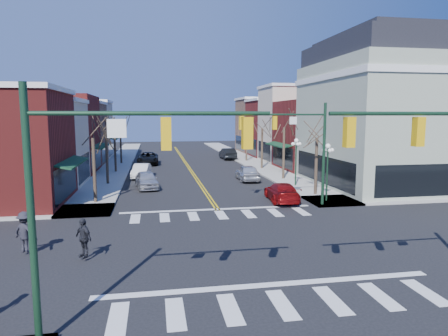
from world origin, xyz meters
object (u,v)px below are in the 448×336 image
car_right_near (282,192)px  car_right_far (228,154)px  pedestrian_dark_b (25,232)px  lamppost_corner (327,162)px  pedestrian_dark_a (83,238)px  car_right_mid (247,173)px  car_left_mid (141,171)px  car_left_far (148,158)px  car_left_near (147,180)px  victorian_corner (387,112)px  lamppost_midblock (296,154)px

car_right_near → car_right_far: size_ratio=0.98×
car_right_far → pedestrian_dark_b: (-16.40, -37.91, 0.28)m
lamppost_corner → pedestrian_dark_a: bearing=-149.4°
lamppost_corner → pedestrian_dark_a: (-15.50, -9.17, -1.95)m
lamppost_corner → car_right_mid: size_ratio=0.94×
car_left_mid → car_right_far: 19.61m
car_right_mid → car_left_far: bearing=-55.0°
car_left_near → car_right_far: car_right_far is taller
lamppost_corner → car_right_mid: lamppost_corner is taller
car_left_near → pedestrian_dark_a: size_ratio=2.54×
pedestrian_dark_b → car_left_near: bearing=-77.8°
car_left_near → lamppost_corner: bearing=-39.5°
victorian_corner → lamppost_corner: bearing=-144.1°
car_left_mid → victorian_corner: bearing=-13.1°
car_right_near → car_right_far: car_right_far is taller
car_left_near → victorian_corner: bearing=-13.3°
lamppost_corner → car_left_mid: 19.87m
pedestrian_dark_a → pedestrian_dark_b: pedestrian_dark_b is taller
car_left_mid → pedestrian_dark_b: bearing=-94.0°
car_left_near → car_right_far: size_ratio=0.90×
lamppost_midblock → pedestrian_dark_b: size_ratio=2.30×
lamppost_corner → pedestrian_dark_b: lamppost_corner is taller
car_right_far → pedestrian_dark_b: pedestrian_dark_b is taller
lamppost_corner → pedestrian_dark_a: size_ratio=2.50×
car_left_far → car_right_near: bearing=-67.1°
victorian_corner → car_right_mid: (-11.70, 4.69, -5.87)m
lamppost_midblock → pedestrian_dark_a: lamppost_midblock is taller
car_left_near → car_right_mid: 9.99m
victorian_corner → car_left_far: (-21.45, 19.58, -5.87)m
car_left_near → pedestrian_dark_b: pedestrian_dark_b is taller
lamppost_corner → victorian_corner: bearing=35.9°
car_right_mid → pedestrian_dark_a: 23.26m
lamppost_corner → car_left_far: lamppost_corner is taller
victorian_corner → car_right_near: bearing=-156.2°
pedestrian_dark_b → car_left_mid: bearing=-71.6°
car_left_near → pedestrian_dark_b: 16.99m
victorian_corner → pedestrian_dark_a: bearing=-147.5°
car_left_mid → car_right_near: (10.59, -13.25, -0.02)m
car_left_mid → car_right_far: (11.88, 15.61, 0.10)m
lamppost_midblock → car_right_near: bearing=-119.2°
lamppost_midblock → car_left_mid: 15.88m
lamppost_corner → car_right_mid: (-3.40, 10.69, -2.18)m
lamppost_corner → car_right_mid: bearing=107.6°
car_left_mid → car_right_near: 16.97m
victorian_corner → lamppost_midblock: size_ratio=3.29×
lamppost_corner → car_left_far: bearing=117.2°
car_left_far → car_right_near: car_left_far is taller
car_right_near → pedestrian_dark_b: bearing=35.9°
car_right_near → car_left_far: bearing=-62.7°
pedestrian_dark_a → pedestrian_dark_b: (-2.70, 1.11, 0.08)m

